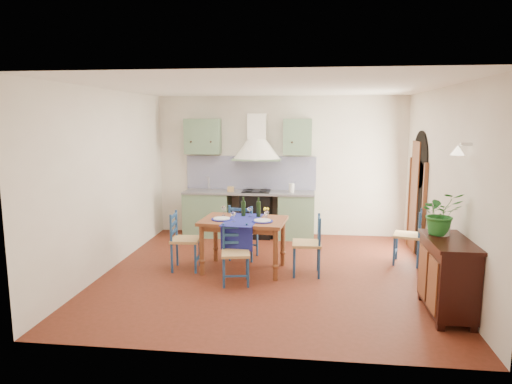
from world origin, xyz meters
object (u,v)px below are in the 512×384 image
dining_table (244,225)px  chair_near (236,254)px  potted_plant (441,213)px  sideboard (447,274)px

dining_table → chair_near: size_ratio=1.59×
chair_near → potted_plant: size_ratio=1.58×
dining_table → sideboard: (2.66, -1.34, -0.21)m
chair_near → potted_plant: potted_plant is taller
potted_plant → dining_table: bearing=157.1°
dining_table → sideboard: bearing=-26.7°
dining_table → potted_plant: size_ratio=2.51×
potted_plant → chair_near: bearing=168.7°
dining_table → sideboard: dining_table is taller
dining_table → chair_near: bearing=-93.5°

